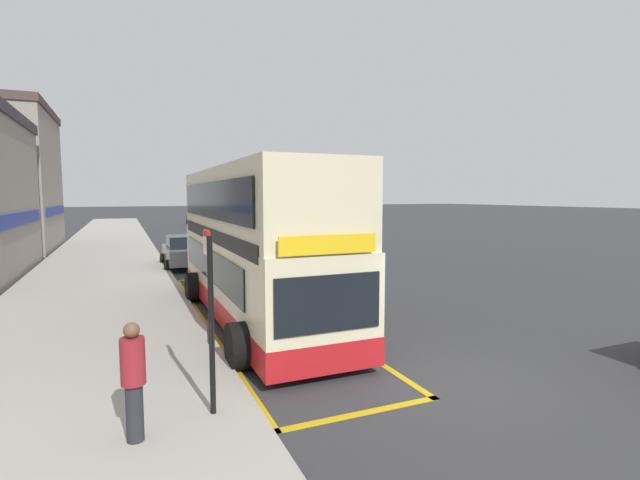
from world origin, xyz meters
name	(u,v)px	position (x,y,z in m)	size (l,w,h in m)	color
ground_plane	(202,239)	(0.00, 32.00, 0.00)	(260.00, 260.00, 0.00)	#333335
pavement_near	(109,242)	(-7.00, 32.00, 0.07)	(6.00, 76.00, 0.14)	#A39E93
double_decker_bus	(254,249)	(-2.46, 6.18, 2.06)	(3.21, 10.71, 4.40)	beige
bus_bay_markings	(253,315)	(-2.44, 6.47, 0.01)	(3.13, 13.94, 0.01)	gold
bus_stop_sign	(210,309)	(-4.74, 0.37, 1.84)	(0.09, 0.51, 2.94)	black
parked_car_grey_ahead	(184,252)	(-3.18, 17.09, 0.80)	(2.09, 4.20, 1.62)	slate
parked_car_black_distant	(256,227)	(5.06, 33.44, 0.80)	(2.09, 4.20, 1.62)	black
parked_car_black_behind	(196,218)	(2.66, 53.32, 0.80)	(2.09, 4.20, 1.62)	black
pedestrian_waiting_near_sign	(133,377)	(-5.91, -0.12, 1.08)	(0.34, 0.34, 1.73)	#26262D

